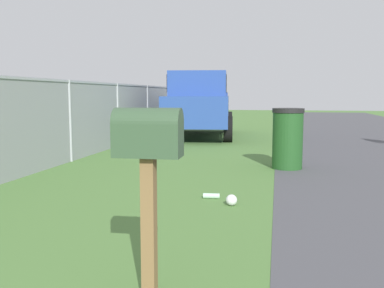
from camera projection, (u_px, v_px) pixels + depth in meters
name	position (u px, v px, depth m)	size (l,w,h in m)	color
mailbox	(148.00, 150.00, 2.80)	(0.22, 0.44, 1.30)	brown
pickup_truck	(199.00, 103.00, 13.96)	(5.14, 2.57, 2.09)	#284793
trash_bin	(288.00, 138.00, 8.01)	(0.59, 0.59, 1.13)	#1E4C1E
fence_section	(70.00, 118.00, 8.82)	(16.20, 0.07, 1.68)	#9EA3A8
litter_bag_by_mailbox	(231.00, 200.00, 5.38)	(0.14, 0.14, 0.14)	silver
litter_bottle_far_scatter	(211.00, 196.00, 5.75)	(0.07, 0.07, 0.22)	#B2D8BF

